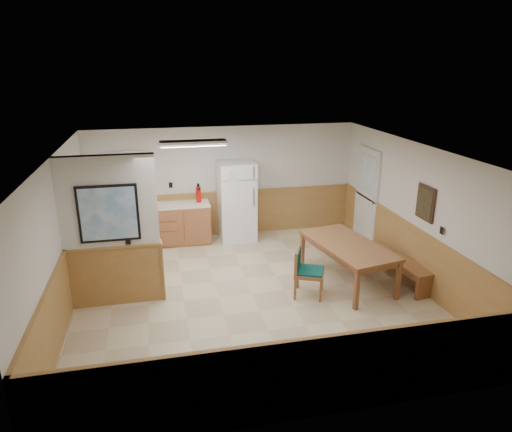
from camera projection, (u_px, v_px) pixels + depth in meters
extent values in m
plane|color=beige|center=(252.00, 294.00, 7.94)|extent=(6.00, 6.00, 0.00)
cube|color=silver|center=(252.00, 151.00, 7.14)|extent=(6.00, 6.00, 0.02)
cube|color=silver|center=(224.00, 182.00, 10.31)|extent=(6.00, 0.02, 2.50)
cube|color=silver|center=(416.00, 214.00, 8.15)|extent=(0.02, 6.00, 2.50)
cube|color=silver|center=(59.00, 241.00, 6.93)|extent=(0.02, 6.00, 2.50)
cube|color=#AF7E46|center=(225.00, 214.00, 10.54)|extent=(6.00, 0.04, 1.00)
cube|color=#AF7E46|center=(410.00, 253.00, 8.39)|extent=(0.04, 6.00, 1.00)
cube|color=#AF7E46|center=(67.00, 285.00, 7.17)|extent=(0.04, 6.00, 1.00)
cube|color=silver|center=(108.00, 203.00, 7.11)|extent=(1.50, 0.15, 1.50)
cube|color=#AF7E46|center=(116.00, 275.00, 7.51)|extent=(1.50, 0.17, 1.00)
cube|color=black|center=(108.00, 214.00, 7.07)|extent=(0.92, 0.03, 0.92)
cube|color=white|center=(108.00, 214.00, 7.05)|extent=(0.84, 0.01, 0.84)
cube|color=#AC653D|center=(178.00, 224.00, 10.06)|extent=(1.40, 0.60, 0.86)
cube|color=#AC653D|center=(109.00, 229.00, 9.76)|extent=(0.06, 0.60, 0.86)
cube|color=#AC653D|center=(144.00, 227.00, 9.91)|extent=(0.06, 0.60, 0.86)
cube|color=#EBE3C6|center=(158.00, 206.00, 9.83)|extent=(2.20, 0.60, 0.04)
cube|color=#EBE3C6|center=(158.00, 199.00, 10.09)|extent=(2.20, 0.02, 0.10)
cube|color=silver|center=(366.00, 197.00, 9.97)|extent=(0.05, 1.02, 2.15)
cube|color=silver|center=(366.00, 197.00, 9.97)|extent=(0.04, 0.90, 2.05)
cube|color=silver|center=(367.00, 174.00, 9.80)|extent=(0.02, 0.76, 0.80)
cube|color=silver|center=(127.00, 174.00, 9.77)|extent=(0.80, 0.03, 1.00)
cube|color=white|center=(127.00, 174.00, 9.76)|extent=(0.70, 0.01, 0.90)
cube|color=#372116|center=(426.00, 203.00, 7.77)|extent=(0.03, 0.50, 0.60)
cube|color=black|center=(424.00, 203.00, 7.77)|extent=(0.01, 0.42, 0.52)
cube|color=silver|center=(193.00, 143.00, 8.19)|extent=(1.20, 0.30, 0.08)
cube|color=white|center=(193.00, 145.00, 8.21)|extent=(1.15, 0.25, 0.01)
cube|color=white|center=(237.00, 201.00, 10.13)|extent=(0.80, 0.72, 1.78)
cube|color=silver|center=(254.00, 172.00, 9.63)|extent=(0.03, 0.02, 0.23)
cube|color=silver|center=(254.00, 197.00, 9.80)|extent=(0.03, 0.02, 0.42)
cube|color=brown|center=(348.00, 245.00, 8.15)|extent=(1.31, 2.06, 0.05)
cube|color=brown|center=(348.00, 249.00, 8.17)|extent=(1.19, 1.94, 0.10)
cube|color=brown|center=(357.00, 290.00, 7.33)|extent=(0.08, 0.08, 0.70)
cube|color=brown|center=(302.00, 250.00, 8.89)|extent=(0.08, 0.08, 0.70)
cube|color=brown|center=(398.00, 281.00, 7.65)|extent=(0.08, 0.08, 0.70)
cube|color=brown|center=(339.00, 243.00, 9.21)|extent=(0.08, 0.08, 0.70)
cube|color=brown|center=(397.00, 258.00, 8.35)|extent=(0.61, 1.72, 0.05)
cube|color=brown|center=(419.00, 289.00, 7.69)|extent=(0.35, 0.11, 0.40)
cube|color=brown|center=(376.00, 252.00, 9.15)|extent=(0.35, 0.11, 0.40)
cube|color=brown|center=(309.00, 273.00, 7.77)|extent=(0.64, 0.64, 0.06)
cube|color=#10524A|center=(310.00, 270.00, 7.76)|extent=(0.59, 0.59, 0.03)
cube|color=brown|center=(297.00, 259.00, 7.74)|extent=(0.24, 0.47, 0.40)
cube|color=#10524A|center=(285.00, 258.00, 7.78)|extent=(0.19, 0.40, 0.34)
cube|color=brown|center=(295.00, 289.00, 7.68)|extent=(0.05, 0.05, 0.39)
cube|color=brown|center=(298.00, 278.00, 8.08)|extent=(0.05, 0.05, 0.39)
cube|color=brown|center=(321.00, 292.00, 7.61)|extent=(0.05, 0.05, 0.39)
cube|color=brown|center=(322.00, 280.00, 8.00)|extent=(0.05, 0.05, 0.39)
cylinder|color=red|center=(199.00, 195.00, 9.98)|extent=(0.13, 0.13, 0.35)
cylinder|color=black|center=(198.00, 185.00, 9.91)|extent=(0.06, 0.06, 0.08)
cylinder|color=#198B2F|center=(125.00, 202.00, 9.66)|extent=(0.10, 0.10, 0.24)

